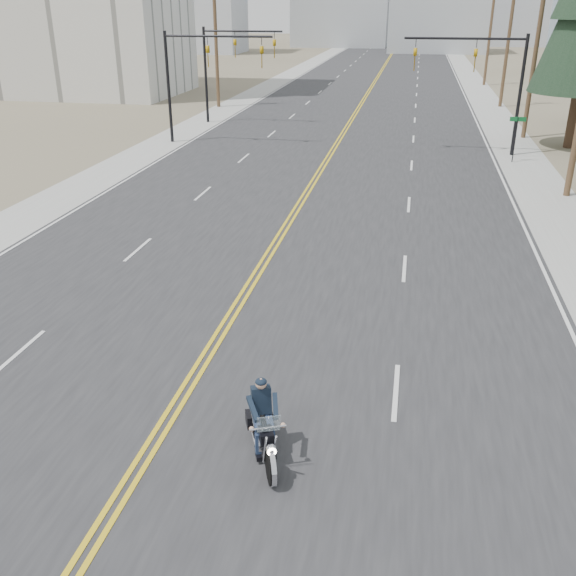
# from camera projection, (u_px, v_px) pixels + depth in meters

# --- Properties ---
(ground_plane) EXTENTS (400.00, 400.00, 0.00)m
(ground_plane) POSITION_uv_depth(u_px,v_px,m) (134.00, 476.00, 12.73)
(ground_plane) COLOR #776D56
(ground_plane) RESTS_ON ground
(road) EXTENTS (20.00, 200.00, 0.01)m
(road) POSITION_uv_depth(u_px,v_px,m) (374.00, 83.00, 75.53)
(road) COLOR #303033
(road) RESTS_ON ground
(sidewalk_left) EXTENTS (3.00, 200.00, 0.01)m
(sidewalk_left) POSITION_uv_depth(u_px,v_px,m) (279.00, 81.00, 77.51)
(sidewalk_left) COLOR #A5A5A0
(sidewalk_left) RESTS_ON ground
(sidewalk_right) EXTENTS (3.00, 200.00, 0.01)m
(sidewalk_right) POSITION_uv_depth(u_px,v_px,m) (475.00, 85.00, 73.54)
(sidewalk_right) COLOR #A5A5A0
(sidewalk_right) RESTS_ON ground
(traffic_mast_left) EXTENTS (7.10, 0.26, 7.00)m
(traffic_mast_left) POSITION_uv_depth(u_px,v_px,m) (197.00, 66.00, 40.98)
(traffic_mast_left) COLOR black
(traffic_mast_left) RESTS_ON ground
(traffic_mast_right) EXTENTS (7.10, 0.26, 7.00)m
(traffic_mast_right) POSITION_uv_depth(u_px,v_px,m) (487.00, 71.00, 37.88)
(traffic_mast_right) COLOR black
(traffic_mast_right) RESTS_ON ground
(traffic_mast_far) EXTENTS (6.10, 0.26, 7.00)m
(traffic_mast_far) POSITION_uv_depth(u_px,v_px,m) (226.00, 57.00, 48.24)
(traffic_mast_far) COLOR black
(traffic_mast_far) RESTS_ON ground
(street_sign) EXTENTS (0.90, 0.06, 2.62)m
(street_sign) POSITION_uv_depth(u_px,v_px,m) (516.00, 131.00, 37.04)
(street_sign) COLOR black
(street_sign) RESTS_ON ground
(utility_pole_c) EXTENTS (2.20, 0.30, 11.00)m
(utility_pole_c) POSITION_uv_depth(u_px,v_px,m) (536.00, 50.00, 42.33)
(utility_pole_c) COLOR brown
(utility_pole_c) RESTS_ON ground
(utility_pole_d) EXTENTS (2.20, 0.30, 11.50)m
(utility_pole_d) POSITION_uv_depth(u_px,v_px,m) (509.00, 36.00, 55.69)
(utility_pole_d) COLOR brown
(utility_pole_d) RESTS_ON ground
(utility_pole_e) EXTENTS (2.20, 0.30, 11.00)m
(utility_pole_e) POSITION_uv_depth(u_px,v_px,m) (490.00, 31.00, 71.04)
(utility_pole_e) COLOR brown
(utility_pole_e) RESTS_ON ground
(utility_pole_left) EXTENTS (2.20, 0.30, 10.50)m
(utility_pole_left) POSITION_uv_depth(u_px,v_px,m) (216.00, 42.00, 55.72)
(utility_pole_left) COLOR brown
(utility_pole_left) RESTS_ON ground
(haze_bldg_b) EXTENTS (18.00, 14.00, 14.00)m
(haze_bldg_b) POSITION_uv_depth(u_px,v_px,m) (439.00, 12.00, 120.65)
(haze_bldg_b) COLOR #ADB2B7
(haze_bldg_b) RESTS_ON ground
(haze_bldg_e) EXTENTS (14.00, 14.00, 12.00)m
(haze_bldg_e) POSITION_uv_depth(u_px,v_px,m) (515.00, 16.00, 140.55)
(haze_bldg_e) COLOR #B7BCC6
(haze_bldg_e) RESTS_ON ground
(haze_bldg_f) EXTENTS (12.00, 12.00, 16.00)m
(haze_bldg_f) POSITION_uv_depth(u_px,v_px,m) (157.00, 6.00, 134.74)
(haze_bldg_f) COLOR #ADB2B7
(haze_bldg_f) RESTS_ON ground
(motorcyclist) EXTENTS (1.70, 2.37, 1.70)m
(motorcyclist) POSITION_uv_depth(u_px,v_px,m) (264.00, 422.00, 12.92)
(motorcyclist) COLOR black
(motorcyclist) RESTS_ON ground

